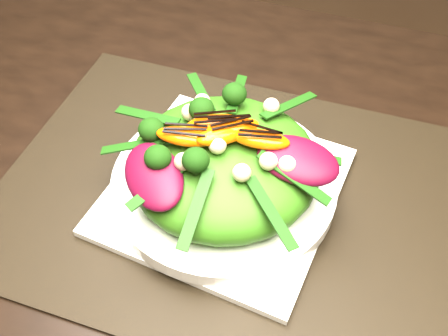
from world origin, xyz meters
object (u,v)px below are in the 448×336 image
(dining_table, at_px, (88,211))
(lettuce_mound, at_px, (224,164))
(plate_base, at_px, (224,190))
(orange_segment, at_px, (204,125))
(salad_bowl, at_px, (224,183))
(placemat, at_px, (224,194))

(dining_table, xyz_separation_m, lettuce_mound, (0.14, 0.06, 0.07))
(plate_base, distance_m, orange_segment, 0.09)
(dining_table, bearing_deg, salad_bowl, 21.69)
(placemat, relative_size, salad_bowl, 2.03)
(placemat, xyz_separation_m, orange_segment, (-0.02, 0.01, 0.09))
(placemat, bearing_deg, dining_table, -158.31)
(plate_base, bearing_deg, salad_bowl, 0.00)
(dining_table, distance_m, plate_base, 0.16)
(plate_base, xyz_separation_m, orange_segment, (-0.02, 0.01, 0.08))
(dining_table, bearing_deg, plate_base, 21.69)
(salad_bowl, distance_m, lettuce_mound, 0.03)
(salad_bowl, distance_m, orange_segment, 0.08)
(salad_bowl, bearing_deg, lettuce_mound, 0.00)
(dining_table, bearing_deg, orange_segment, 29.14)
(dining_table, bearing_deg, placemat, 21.69)
(orange_segment, bearing_deg, dining_table, -150.86)
(dining_table, relative_size, lettuce_mound, 8.09)
(dining_table, xyz_separation_m, salad_bowl, (0.14, 0.06, 0.04))
(plate_base, height_order, lettuce_mound, lettuce_mound)
(lettuce_mound, bearing_deg, plate_base, 0.00)
(orange_segment, bearing_deg, plate_base, -20.51)
(plate_base, distance_m, lettuce_mound, 0.04)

